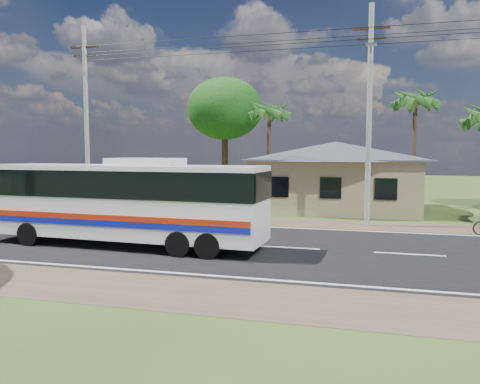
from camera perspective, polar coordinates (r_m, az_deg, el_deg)
name	(u,v)px	position (r m, az deg, el deg)	size (l,w,h in m)	color
ground	(288,248)	(18.50, 5.83, -6.83)	(120.00, 120.00, 0.00)	#2A4619
road	(288,248)	(18.50, 5.83, -6.80)	(120.00, 16.00, 0.03)	black
house	(335,169)	(30.96, 11.55, 2.79)	(12.40, 10.00, 5.00)	tan
utility_poles	(362,111)	(24.45, 14.70, 9.49)	(32.80, 2.22, 11.00)	#9E9E99
palm_mid	(416,100)	(33.70, 20.61, 10.43)	(2.80, 2.80, 8.20)	#47301E
palm_far	(269,111)	(34.69, 3.58, 9.77)	(2.80, 2.80, 7.70)	#47301E
tree_behind_house	(225,109)	(37.64, -1.87, 10.08)	(6.00, 6.00, 9.61)	#47301E
coach_bus	(125,196)	(19.00, -13.84, -0.50)	(11.44, 2.96, 3.52)	silver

